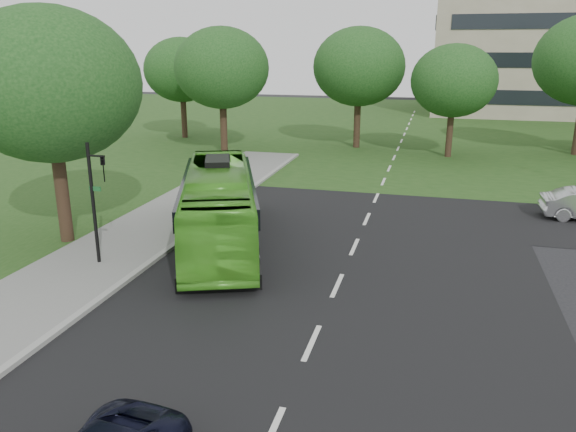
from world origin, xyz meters
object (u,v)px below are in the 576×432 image
Objects in this scene: tree_park_b at (359,67)px; tree_park_f at (182,70)px; tree_park_a at (222,68)px; bus at (219,206)px; traffic_light at (96,195)px; tree_side_near at (49,85)px; tree_park_c at (454,81)px.

tree_park_b is 1.08× the size of tree_park_f.
tree_park_b is (9.50, 5.00, 0.02)m from tree_park_a.
bus is 4.95m from traffic_light.
traffic_light is (10.32, -29.50, -3.22)m from tree_park_f.
tree_park_f is at bearing 104.92° from tree_side_near.
traffic_light is at bearing -100.87° from tree_park_b.
tree_park_c is at bearing -9.08° from tree_park_f.
tree_side_near is at bearing 123.93° from traffic_light.
tree_park_c is 28.88m from traffic_light.
tree_park_a is 0.83× the size of bus.
tree_park_a reaches higher than traffic_light.
tree_side_near is 2.04× the size of traffic_light.
bus is (13.57, -25.94, -4.35)m from tree_park_f.
tree_park_c is (16.67, 2.66, -0.83)m from tree_park_a.
tree_park_b reaches higher than traffic_light.
tree_park_a is 21.49m from bus.
tree_park_b is at bearing 58.24° from traffic_light.
tree_side_near is 8.04m from bus.
tree_park_f is (-15.73, 1.32, -0.43)m from tree_park_b.
traffic_light is at bearing -153.59° from bus.
tree_park_f is at bearing 88.39° from traffic_light.
tree_park_f is at bearing 134.60° from tree_park_a.
traffic_light is at bearing -80.00° from tree_park_a.
tree_park_b is at bearing 27.74° from tree_park_a.
traffic_light is (-5.41, -28.18, -3.65)m from tree_park_b.
tree_park_f reaches higher than tree_park_c.
traffic_light reaches higher than bus.
tree_park_b is 1.16× the size of tree_park_c.
tree_park_b is 1.00× the size of tree_side_near.
tree_park_f is (-22.90, 3.66, 0.42)m from tree_park_c.
tree_park_b is 2.05× the size of traffic_light.
tree_side_near is 5.22m from traffic_light.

